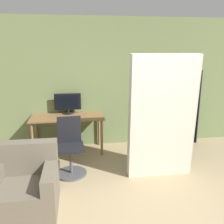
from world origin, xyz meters
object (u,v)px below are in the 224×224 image
object	(u,v)px
mattress_near	(162,118)
armchair	(24,186)
monitor	(68,103)
bookshelf	(180,107)
office_chair	(70,151)

from	to	relation	value
mattress_near	armchair	size ratio (longest dim) A/B	2.36
monitor	mattress_near	bearing A→B (deg)	-42.81
bookshelf	mattress_near	xyz separation A→B (m)	(-0.92, -1.44, 0.19)
monitor	office_chair	xyz separation A→B (m)	(0.04, -1.13, -0.58)
monitor	mattress_near	world-z (taller)	mattress_near
office_chair	bookshelf	distance (m)	2.70
armchair	mattress_near	bearing A→B (deg)	16.45
bookshelf	mattress_near	distance (m)	1.72
office_chair	bookshelf	bearing A→B (deg)	25.62
bookshelf	armchair	distance (m)	3.65
monitor	armchair	distance (m)	2.19
bookshelf	armchair	size ratio (longest dim) A/B	1.91
armchair	monitor	bearing A→B (deg)	74.95
armchair	bookshelf	bearing A→B (deg)	34.39
office_chair	mattress_near	size ratio (longest dim) A/B	0.48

